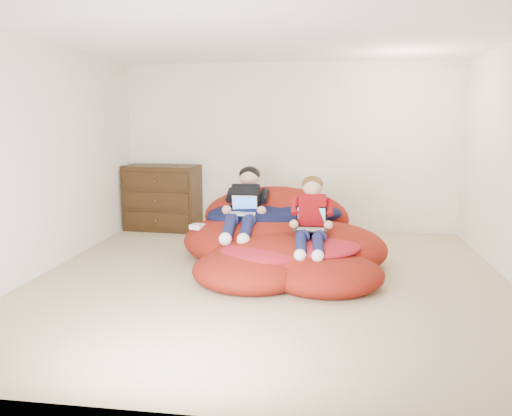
{
  "coord_description": "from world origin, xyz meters",
  "views": [
    {
      "loc": [
        0.57,
        -5.04,
        1.69
      ],
      "look_at": [
        -0.2,
        0.39,
        0.7
      ],
      "focal_mm": 35.0,
      "sensor_mm": 36.0,
      "label": 1
    }
  ],
  "objects_px": {
    "older_boy": "(245,202)",
    "laptop_white": "(244,209)",
    "dresser": "(163,198)",
    "beanbag_pile": "(281,242)",
    "laptop_black": "(311,223)",
    "younger_boy": "(311,216)"
  },
  "relations": [
    {
      "from": "laptop_black",
      "to": "laptop_white",
      "type": "bearing_deg",
      "value": 153.74
    },
    {
      "from": "dresser",
      "to": "laptop_black",
      "type": "height_order",
      "value": "dresser"
    },
    {
      "from": "dresser",
      "to": "laptop_white",
      "type": "xyz_separation_m",
      "value": [
        1.51,
        -1.53,
        0.14
      ]
    },
    {
      "from": "older_boy",
      "to": "younger_boy",
      "type": "bearing_deg",
      "value": -31.89
    },
    {
      "from": "beanbag_pile",
      "to": "laptop_black",
      "type": "xyz_separation_m",
      "value": [
        0.35,
        -0.35,
        0.31
      ]
    },
    {
      "from": "younger_boy",
      "to": "laptop_black",
      "type": "distance_m",
      "value": 0.08
    },
    {
      "from": "beanbag_pile",
      "to": "laptop_white",
      "type": "height_order",
      "value": "beanbag_pile"
    },
    {
      "from": "older_boy",
      "to": "younger_boy",
      "type": "relative_size",
      "value": 1.32
    },
    {
      "from": "dresser",
      "to": "laptop_white",
      "type": "distance_m",
      "value": 2.15
    },
    {
      "from": "older_boy",
      "to": "younger_boy",
      "type": "height_order",
      "value": "older_boy"
    },
    {
      "from": "dresser",
      "to": "older_boy",
      "type": "bearing_deg",
      "value": -43.01
    },
    {
      "from": "older_boy",
      "to": "younger_boy",
      "type": "distance_m",
      "value": 0.95
    },
    {
      "from": "beanbag_pile",
      "to": "laptop_black",
      "type": "height_order",
      "value": "beanbag_pile"
    },
    {
      "from": "laptop_white",
      "to": "laptop_black",
      "type": "distance_m",
      "value": 0.9
    },
    {
      "from": "older_boy",
      "to": "laptop_white",
      "type": "bearing_deg",
      "value": -90.0
    },
    {
      "from": "dresser",
      "to": "laptop_black",
      "type": "xyz_separation_m",
      "value": [
        2.32,
        -1.93,
        0.07
      ]
    },
    {
      "from": "older_boy",
      "to": "laptop_black",
      "type": "relative_size",
      "value": 3.61
    },
    {
      "from": "dresser",
      "to": "beanbag_pile",
      "type": "bearing_deg",
      "value": -38.72
    },
    {
      "from": "dresser",
      "to": "younger_boy",
      "type": "bearing_deg",
      "value": -39.51
    },
    {
      "from": "younger_boy",
      "to": "laptop_black",
      "type": "height_order",
      "value": "younger_boy"
    },
    {
      "from": "dresser",
      "to": "laptop_white",
      "type": "height_order",
      "value": "dresser"
    },
    {
      "from": "laptop_black",
      "to": "younger_boy",
      "type": "bearing_deg",
      "value": 90.0
    }
  ]
}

